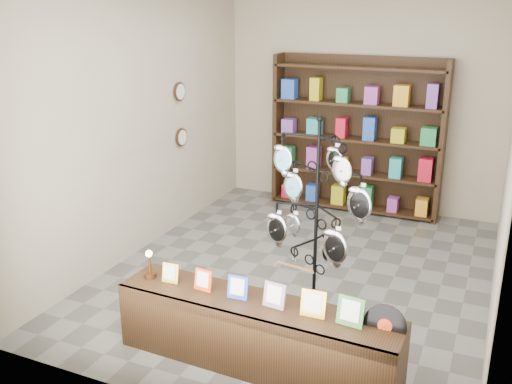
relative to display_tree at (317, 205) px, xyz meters
The scene contains 6 objects.
ground 1.48m from the display_tree, 117.41° to the left, with size 5.00×5.00×0.00m, color slate.
room_envelope 1.19m from the display_tree, 117.41° to the left, with size 5.00×5.00×5.00m.
display_tree is the anchor object (origin of this frame).
front_shelf 1.28m from the display_tree, 100.96° to the right, with size 2.40×0.56×0.84m.
back_shelving 3.17m from the display_tree, 97.95° to the left, with size 2.42×0.36×2.20m.
wall_clocks 2.94m from the display_tree, 145.66° to the left, with size 0.03×0.24×0.84m.
Camera 1 is at (1.91, -5.52, 2.88)m, focal length 40.00 mm.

